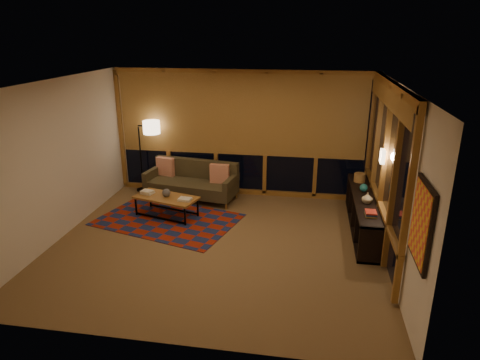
% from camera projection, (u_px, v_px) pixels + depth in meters
% --- Properties ---
extents(floor, '(5.50, 5.00, 0.01)m').
position_uv_depth(floor, '(217.00, 244.00, 7.29)').
color(floor, olive).
rests_on(floor, ground).
extents(ceiling, '(5.50, 5.00, 0.01)m').
position_uv_depth(ceiling, '(214.00, 83.00, 6.40)').
color(ceiling, white).
rests_on(ceiling, walls).
extents(walls, '(5.51, 5.01, 2.70)m').
position_uv_depth(walls, '(216.00, 169.00, 6.84)').
color(walls, silver).
rests_on(walls, floor).
extents(window_wall_back, '(5.30, 0.16, 2.60)m').
position_uv_depth(window_wall_back, '(240.00, 134.00, 9.11)').
color(window_wall_back, olive).
rests_on(window_wall_back, walls).
extents(window_wall_right, '(0.16, 3.70, 2.60)m').
position_uv_depth(window_wall_right, '(384.00, 166.00, 6.99)').
color(window_wall_right, olive).
rests_on(window_wall_right, walls).
extents(wall_art, '(0.06, 0.74, 0.94)m').
position_uv_depth(wall_art, '(421.00, 223.00, 4.67)').
color(wall_art, '#EE4930').
rests_on(wall_art, walls).
extents(wall_sconce, '(0.12, 0.18, 0.22)m').
position_uv_depth(wall_sconce, '(382.00, 156.00, 6.79)').
color(wall_sconce, '#FFE0B4').
rests_on(wall_sconce, walls).
extents(sofa, '(2.02, 1.08, 0.79)m').
position_uv_depth(sofa, '(191.00, 181.00, 9.14)').
color(sofa, '#433A27').
rests_on(sofa, floor).
extents(pillow_left, '(0.43, 0.23, 0.41)m').
position_uv_depth(pillow_left, '(166.00, 166.00, 9.45)').
color(pillow_left, red).
rests_on(pillow_left, sofa).
extents(pillow_right, '(0.40, 0.14, 0.40)m').
position_uv_depth(pillow_right, '(220.00, 174.00, 8.99)').
color(pillow_right, red).
rests_on(pillow_right, sofa).
extents(area_rug, '(2.90, 2.31, 0.01)m').
position_uv_depth(area_rug, '(168.00, 220.00, 8.21)').
color(area_rug, maroon).
rests_on(area_rug, floor).
extents(coffee_table, '(1.32, 0.86, 0.41)m').
position_uv_depth(coffee_table, '(167.00, 206.00, 8.32)').
color(coffee_table, olive).
rests_on(coffee_table, floor).
extents(book_stack_a, '(0.26, 0.23, 0.06)m').
position_uv_depth(book_stack_a, '(147.00, 192.00, 8.39)').
color(book_stack_a, silver).
rests_on(book_stack_a, coffee_table).
extents(book_stack_b, '(0.27, 0.23, 0.05)m').
position_uv_depth(book_stack_b, '(185.00, 199.00, 8.05)').
color(book_stack_b, silver).
rests_on(book_stack_b, coffee_table).
extents(ceramic_pot, '(0.17, 0.17, 0.16)m').
position_uv_depth(ceramic_pot, '(166.00, 193.00, 8.23)').
color(ceramic_pot, black).
rests_on(ceramic_pot, coffee_table).
extents(floor_lamp, '(0.64, 0.53, 1.65)m').
position_uv_depth(floor_lamp, '(141.00, 155.00, 9.48)').
color(floor_lamp, black).
rests_on(floor_lamp, floor).
extents(bookshelf, '(0.40, 2.57, 0.64)m').
position_uv_depth(bookshelf, '(363.00, 213.00, 7.73)').
color(bookshelf, black).
rests_on(bookshelf, floor).
extents(basket, '(0.26, 0.26, 0.16)m').
position_uv_depth(basket, '(360.00, 178.00, 8.34)').
color(basket, '#AE7248').
rests_on(basket, bookshelf).
extents(teal_bowl, '(0.15, 0.15, 0.15)m').
position_uv_depth(teal_bowl, '(364.00, 188.00, 7.83)').
color(teal_bowl, '#1F7072').
rests_on(teal_bowl, bookshelf).
extents(vase, '(0.23, 0.23, 0.19)m').
position_uv_depth(vase, '(367.00, 198.00, 7.29)').
color(vase, tan).
rests_on(vase, bookshelf).
extents(shelf_book_stack, '(0.23, 0.29, 0.07)m').
position_uv_depth(shelf_book_stack, '(371.00, 213.00, 6.82)').
color(shelf_book_stack, silver).
rests_on(shelf_book_stack, bookshelf).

